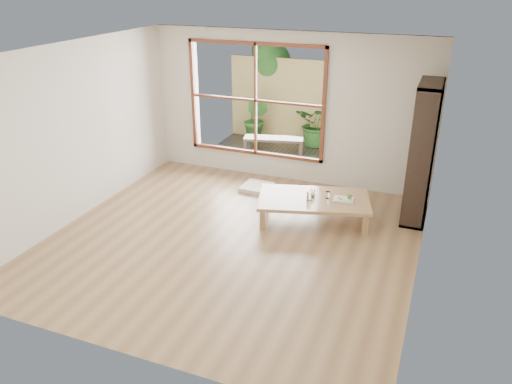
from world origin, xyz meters
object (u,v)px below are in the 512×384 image
food_tray (345,199)px  garden_bench (274,140)px  low_table (314,200)px  bookshelf (422,153)px

food_tray → garden_bench: 3.05m
low_table → food_tray: 0.46m
low_table → bookshelf: bearing=10.0°
garden_bench → food_tray: bearing=-63.7°
food_tray → garden_bench: food_tray is taller
food_tray → low_table: bearing=-174.8°
low_table → bookshelf: (1.42, 0.68, 0.72)m
low_table → garden_bench: 2.87m
bookshelf → food_tray: bearing=-149.1°
low_table → bookshelf: bookshelf is taller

